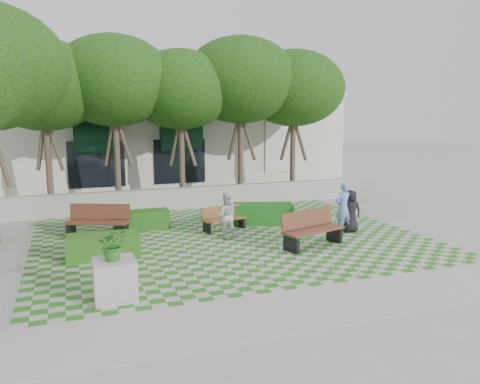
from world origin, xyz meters
name	(u,v)px	position (x,y,z in m)	size (l,w,h in m)	color
ground	(242,246)	(0.00, 0.00, 0.00)	(90.00, 90.00, 0.00)	gray
lawn	(231,238)	(0.00, 1.00, 0.01)	(12.00, 12.00, 0.00)	#2B721E
sidewalk_south	(321,305)	(0.00, -4.70, 0.01)	(16.00, 2.00, 0.01)	#9E9B93
retaining_wall	(190,198)	(0.00, 6.20, 0.45)	(15.00, 0.36, 0.90)	#9E9B93
bench_east	(312,229)	(1.98, -0.71, 0.52)	(2.17, 1.24, 1.08)	#542C1C
bench_mid	(224,219)	(0.14, 2.15, 0.39)	(1.62, 0.83, 0.81)	brown
bench_west	(98,221)	(-3.96, 2.70, 0.50)	(2.09, 1.41, 1.05)	#532A1C
hedge_midright	(263,214)	(1.75, 2.48, 0.37)	(2.11, 0.84, 0.74)	#155118
hedge_midleft	(141,220)	(-2.51, 3.18, 0.33)	(1.87, 0.75, 0.65)	#1C5015
hedge_west	(104,246)	(-3.98, 0.24, 0.34)	(1.95, 0.78, 0.68)	#245416
planter_front	(114,271)	(-3.99, -2.85, 0.63)	(0.88, 0.88, 1.56)	#9E9B93
person_blue	(343,208)	(3.75, 0.36, 0.86)	(0.63, 0.41, 1.72)	#6F8ACB
person_dark	(351,211)	(4.05, 0.35, 0.72)	(0.70, 0.46, 1.44)	black
person_white	(226,215)	(-0.13, 1.10, 0.74)	(0.72, 0.56, 1.47)	silver
tree_row	(143,82)	(-1.86, 5.95, 5.18)	(17.70, 13.40, 7.41)	#47382B
building	(171,139)	(0.93, 14.08, 2.52)	(18.00, 8.92, 5.15)	beige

